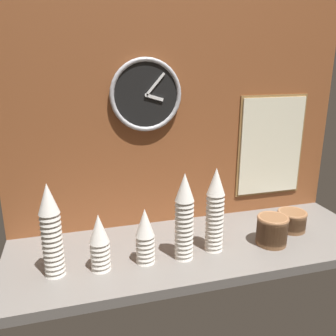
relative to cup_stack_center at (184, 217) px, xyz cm
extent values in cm
cube|color=slate|center=(8.81, 9.76, -19.97)|extent=(160.00, 56.00, 4.00)
cube|color=brown|center=(8.81, 36.26, 34.53)|extent=(160.00, 3.00, 105.00)
cone|color=white|center=(0.00, 0.00, -12.32)|extent=(7.53, 7.53, 11.30)
cone|color=white|center=(0.00, 0.00, -10.42)|extent=(7.53, 7.53, 11.30)
cone|color=white|center=(0.00, 0.00, -8.53)|extent=(7.53, 7.53, 11.30)
cone|color=white|center=(0.00, 0.00, -6.63)|extent=(7.53, 7.53, 11.30)
cone|color=white|center=(0.00, 0.00, -4.74)|extent=(7.53, 7.53, 11.30)
cone|color=white|center=(0.00, 0.00, -2.84)|extent=(7.53, 7.53, 11.30)
cone|color=white|center=(0.00, 0.00, -0.95)|extent=(7.53, 7.53, 11.30)
cone|color=white|center=(0.00, 0.00, 0.95)|extent=(7.53, 7.53, 11.30)
cone|color=white|center=(0.00, 0.00, 2.84)|extent=(7.53, 7.53, 11.30)
cone|color=white|center=(0.00, 0.00, 4.74)|extent=(7.53, 7.53, 11.30)
cone|color=white|center=(0.00, 0.00, 6.63)|extent=(7.53, 7.53, 11.30)
cone|color=white|center=(0.00, 0.00, 8.53)|extent=(7.53, 7.53, 11.30)
cone|color=white|center=(0.00, 0.00, 10.42)|extent=(7.53, 7.53, 11.30)
cone|color=white|center=(0.00, 0.00, 12.32)|extent=(7.53, 7.53, 11.30)
cone|color=white|center=(-49.59, 1.83, -12.32)|extent=(7.53, 7.53, 11.30)
cone|color=white|center=(-49.59, 1.83, -10.42)|extent=(7.53, 7.53, 11.30)
cone|color=white|center=(-49.59, 1.83, -8.53)|extent=(7.53, 7.53, 11.30)
cone|color=white|center=(-49.59, 1.83, -6.63)|extent=(7.53, 7.53, 11.30)
cone|color=white|center=(-49.59, 1.83, -4.74)|extent=(7.53, 7.53, 11.30)
cone|color=white|center=(-49.59, 1.83, -2.84)|extent=(7.53, 7.53, 11.30)
cone|color=white|center=(-49.59, 1.83, -0.95)|extent=(7.53, 7.53, 11.30)
cone|color=white|center=(-49.59, 1.83, 0.95)|extent=(7.53, 7.53, 11.30)
cone|color=white|center=(-49.59, 1.83, 2.84)|extent=(7.53, 7.53, 11.30)
cone|color=white|center=(-49.59, 1.83, 4.74)|extent=(7.53, 7.53, 11.30)
cone|color=white|center=(-49.59, 1.83, 6.63)|extent=(7.53, 7.53, 11.30)
cone|color=white|center=(-49.59, 1.83, 8.53)|extent=(7.53, 7.53, 11.30)
cone|color=white|center=(-49.59, 1.83, 10.42)|extent=(7.53, 7.53, 11.30)
cone|color=white|center=(-49.59, 1.83, 12.32)|extent=(7.53, 7.53, 11.30)
cone|color=white|center=(14.08, 2.82, -12.32)|extent=(7.53, 7.53, 11.30)
cone|color=white|center=(14.08, 2.82, -10.42)|extent=(7.53, 7.53, 11.30)
cone|color=white|center=(14.08, 2.82, -8.53)|extent=(7.53, 7.53, 11.30)
cone|color=white|center=(14.08, 2.82, -6.63)|extent=(7.53, 7.53, 11.30)
cone|color=white|center=(14.08, 2.82, -4.74)|extent=(7.53, 7.53, 11.30)
cone|color=white|center=(14.08, 2.82, -2.84)|extent=(7.53, 7.53, 11.30)
cone|color=white|center=(14.08, 2.82, -0.95)|extent=(7.53, 7.53, 11.30)
cone|color=white|center=(14.08, 2.82, 0.95)|extent=(7.53, 7.53, 11.30)
cone|color=white|center=(14.08, 2.82, 2.84)|extent=(7.53, 7.53, 11.30)
cone|color=white|center=(14.08, 2.82, 4.74)|extent=(7.53, 7.53, 11.30)
cone|color=white|center=(14.08, 2.82, 6.63)|extent=(7.53, 7.53, 11.30)
cone|color=white|center=(14.08, 2.82, 8.53)|extent=(7.53, 7.53, 11.30)
cone|color=white|center=(14.08, 2.82, 10.42)|extent=(7.53, 7.53, 11.30)
cone|color=white|center=(14.08, 2.82, 12.32)|extent=(7.53, 7.53, 11.30)
cone|color=white|center=(-32.91, 0.69, -12.32)|extent=(7.53, 7.53, 11.30)
cone|color=white|center=(-32.91, 0.69, -10.42)|extent=(7.53, 7.53, 11.30)
cone|color=white|center=(-32.91, 0.69, -8.53)|extent=(7.53, 7.53, 11.30)
cone|color=white|center=(-32.91, 0.69, -6.63)|extent=(7.53, 7.53, 11.30)
cone|color=white|center=(-32.91, 0.69, -4.74)|extent=(7.53, 7.53, 11.30)
cone|color=white|center=(-32.91, 0.69, -2.84)|extent=(7.53, 7.53, 11.30)
cone|color=white|center=(-32.91, 0.69, -0.95)|extent=(7.53, 7.53, 11.30)
cone|color=white|center=(-15.49, 1.14, -12.32)|extent=(7.53, 7.53, 11.30)
cone|color=white|center=(-15.49, 1.14, -10.42)|extent=(7.53, 7.53, 11.30)
cone|color=white|center=(-15.49, 1.14, -8.53)|extent=(7.53, 7.53, 11.30)
cone|color=white|center=(-15.49, 1.14, -6.63)|extent=(7.53, 7.53, 11.30)
cone|color=white|center=(-15.49, 1.14, -4.74)|extent=(7.53, 7.53, 11.30)
cone|color=white|center=(-15.49, 1.14, -2.84)|extent=(7.53, 7.53, 11.30)
cone|color=white|center=(-15.49, 1.14, -0.95)|extent=(7.53, 7.53, 11.30)
cylinder|color=brown|center=(56.09, 9.45, -15.97)|extent=(13.07, 13.07, 4.01)
cylinder|color=brown|center=(56.09, 9.45, -14.26)|extent=(13.07, 13.07, 4.01)
cylinder|color=brown|center=(56.09, 9.45, -12.55)|extent=(13.07, 13.07, 4.01)
cylinder|color=brown|center=(56.09, 9.45, -10.84)|extent=(13.07, 13.07, 4.01)
torus|color=#946542|center=(56.09, 9.45, -9.44)|extent=(13.47, 13.47, 1.44)
cylinder|color=brown|center=(40.02, 0.62, -15.97)|extent=(13.07, 13.07, 4.01)
cylinder|color=brown|center=(40.02, 0.62, -14.26)|extent=(13.07, 13.07, 4.01)
cylinder|color=brown|center=(40.02, 0.62, -12.55)|extent=(13.07, 13.07, 4.01)
cylinder|color=brown|center=(40.02, 0.62, -10.84)|extent=(13.07, 13.07, 4.01)
cylinder|color=brown|center=(40.02, 0.62, -9.14)|extent=(13.07, 13.07, 4.01)
cylinder|color=brown|center=(40.02, 0.62, -7.43)|extent=(13.07, 13.07, 4.01)
torus|color=#946542|center=(40.02, 0.62, -6.03)|extent=(13.47, 13.47, 1.44)
cylinder|color=black|center=(-7.19, 33.66, 43.84)|extent=(31.06, 1.80, 31.06)
torus|color=#B2B2B7|center=(-7.19, 32.85, 43.84)|extent=(31.80, 1.98, 31.80)
cube|color=white|center=(-3.48, 32.36, 42.72)|extent=(7.84, 0.60, 3.58)
cube|color=white|center=(-3.20, 32.36, 48.39)|extent=(8.72, 0.60, 9.75)
cylinder|color=white|center=(-7.19, 32.36, 43.84)|extent=(1.55, 0.60, 1.55)
cube|color=olive|center=(57.16, 34.38, 16.56)|extent=(36.37, 0.60, 51.30)
cube|color=#EFEACC|center=(57.16, 33.96, 16.56)|extent=(33.97, 1.20, 48.90)
camera|label=1|loc=(-40.32, -120.16, 58.69)|focal=38.00mm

